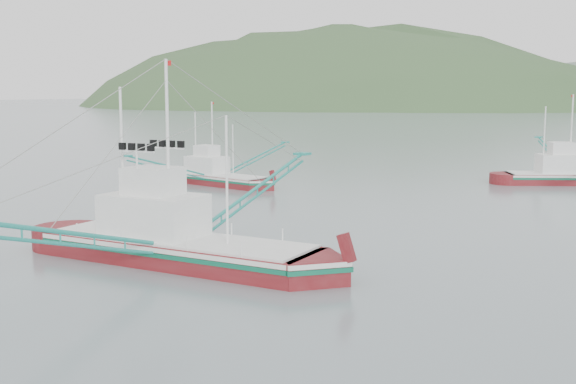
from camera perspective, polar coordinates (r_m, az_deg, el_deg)
The scene contains 5 objects.
ground at distance 40.17m, azimuth -4.47°, elevation -5.55°, with size 1200.00×1200.00×0.00m, color slate.
main_boat at distance 40.19m, azimuth -9.01°, elevation -3.12°, with size 16.49×29.55×11.96m.
bg_boat_far at distance 78.44m, azimuth 21.60°, elevation 2.07°, with size 15.43×22.33×9.74m.
bg_boat_left at distance 73.19m, azimuth -5.83°, elevation 1.71°, with size 12.54×22.01×8.95m.
headland_left at distance 441.18m, azimuth 3.93°, elevation 6.80°, with size 448.00×308.00×210.00m, color #314F28.
Camera 1 is at (22.88, -31.65, 9.42)m, focal length 45.00 mm.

